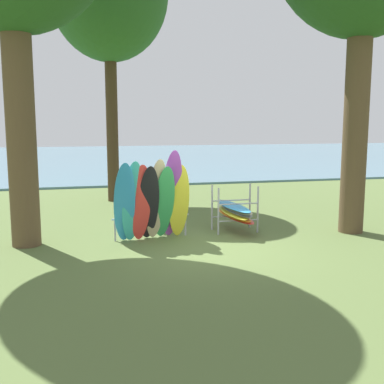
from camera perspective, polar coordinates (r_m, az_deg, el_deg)
ground_plane at (r=11.12m, az=1.37°, el=-6.81°), size 80.00×80.00×0.00m
lake_water at (r=39.54m, az=-9.69°, el=4.17°), size 80.00×36.00×0.10m
leaning_board_pile at (r=11.61m, az=-4.82°, el=-1.13°), size 2.01×0.97×2.28m
board_storage_rack at (r=12.74m, az=5.21°, el=-2.33°), size 1.15×2.13×1.25m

